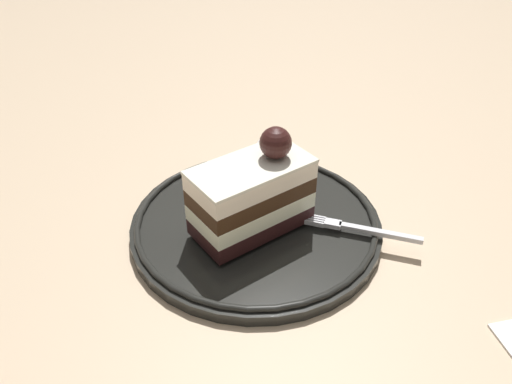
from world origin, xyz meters
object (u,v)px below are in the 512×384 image
dessert_plate (256,223)px  cake_slice (253,194)px  whipped_cream_dollop (270,152)px  fork (353,228)px

dessert_plate → cake_slice: (0.01, 0.01, 0.05)m
cake_slice → whipped_cream_dollop: cake_slice is taller
cake_slice → whipped_cream_dollop: (-0.10, -0.05, -0.02)m
whipped_cream_dollop → fork: 0.14m
whipped_cream_dollop → fork: whipped_cream_dollop is taller
cake_slice → dessert_plate: bearing=-155.8°
whipped_cream_dollop → fork: size_ratio=0.34×
cake_slice → fork: cake_slice is taller
dessert_plate → cake_slice: size_ratio=2.02×
dessert_plate → whipped_cream_dollop: size_ratio=6.31×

